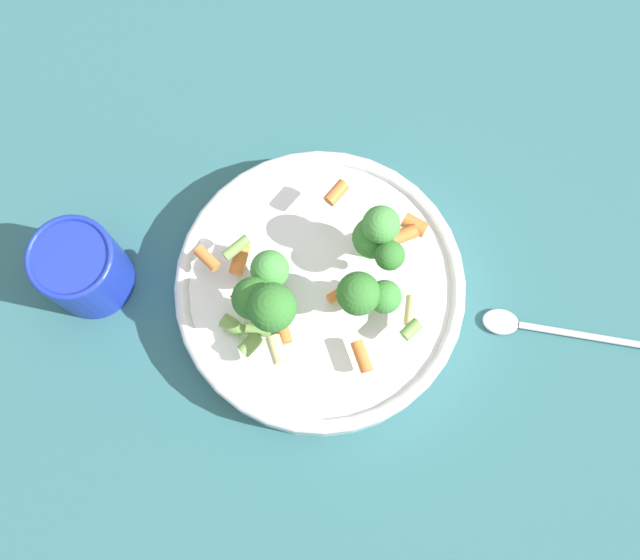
{
  "coord_description": "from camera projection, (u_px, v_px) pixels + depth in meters",
  "views": [
    {
      "loc": [
        -0.14,
        0.1,
        0.73
      ],
      "look_at": [
        0.0,
        0.0,
        0.06
      ],
      "focal_mm": 42.0,
      "sensor_mm": 36.0,
      "label": 1
    }
  ],
  "objects": [
    {
      "name": "ground_plane",
      "position": [
        320.0,
        296.0,
        0.75
      ],
      "size": [
        3.0,
        3.0,
        0.0
      ],
      "primitive_type": "plane",
      "color": "#2D6066"
    },
    {
      "name": "bowl",
      "position": [
        320.0,
        290.0,
        0.73
      ],
      "size": [
        0.28,
        0.28,
        0.05
      ],
      "color": "silver",
      "rests_on": "ground_plane"
    },
    {
      "name": "pasta_salad",
      "position": [
        321.0,
        279.0,
        0.66
      ],
      "size": [
        0.18,
        0.22,
        0.08
      ],
      "color": "#8CB766",
      "rests_on": "bowl"
    },
    {
      "name": "cup",
      "position": [
        82.0,
        268.0,
        0.72
      ],
      "size": [
        0.08,
        0.08,
        0.09
      ],
      "color": "#192DAD",
      "rests_on": "ground_plane"
    },
    {
      "name": "spoon",
      "position": [
        534.0,
        327.0,
        0.74
      ],
      "size": [
        0.13,
        0.13,
        0.01
      ],
      "rotation": [
        0.0,
        0.0,
        7.07
      ],
      "color": "silver",
      "rests_on": "ground_plane"
    }
  ]
}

